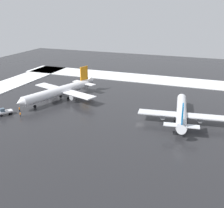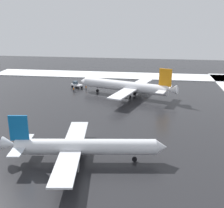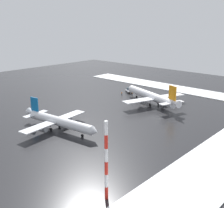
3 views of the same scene
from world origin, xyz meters
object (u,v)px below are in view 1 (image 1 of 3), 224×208
Objects in this scene: airplane_distant_tail at (60,91)px; ground_crew_by_nose_gear at (20,114)px; pushback_tug at (4,112)px; airplane_parked_portside at (182,112)px; ground_crew_mid_apron at (19,109)px.

ground_crew_by_nose_gear is (3.02, 19.72, -2.59)m from airplane_distant_tail.
pushback_tug is 2.96× the size of ground_crew_by_nose_gear.
airplane_parked_portside is 57.35m from pushback_tug.
airplane_parked_portside is at bearing 138.40° from pushback_tug.
airplane_distant_tail is 20.66× the size of ground_crew_mid_apron.
ground_crew_by_nose_gear is at bearing 99.67° from airplane_parked_portside.
ground_crew_mid_apron is at bearing -80.73° from ground_crew_by_nose_gear.
ground_crew_mid_apron is at bearing -178.12° from pushback_tug.
ground_crew_by_nose_gear is (-3.38, 3.85, 0.00)m from ground_crew_mid_apron.
airplane_distant_tail is at bearing 76.90° from airplane_parked_portside.
airplane_parked_portside is 51.50m from ground_crew_by_nose_gear.
airplane_distant_tail reaches higher than airplane_parked_portside.
ground_crew_mid_apron is 1.00× the size of ground_crew_by_nose_gear.
pushback_tug is 2.96× the size of ground_crew_mid_apron.
airplane_distant_tail reaches higher than ground_crew_mid_apron.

